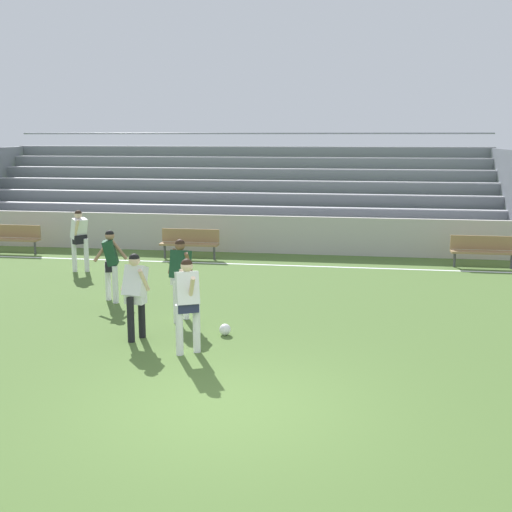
% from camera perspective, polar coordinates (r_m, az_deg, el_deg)
% --- Properties ---
extents(ground_plane, '(160.00, 160.00, 0.00)m').
position_cam_1_polar(ground_plane, '(9.23, -2.60, -13.16)').
color(ground_plane, '#4C6B30').
extents(field_line_sideline, '(44.00, 0.12, 0.01)m').
position_cam_1_polar(field_line_sideline, '(18.72, 3.61, -0.86)').
color(field_line_sideline, white).
rests_on(field_line_sideline, ground).
extents(sideline_wall, '(48.00, 0.16, 1.20)m').
position_cam_1_polar(sideline_wall, '(20.52, 4.15, 1.83)').
color(sideline_wall, '#BCB7AD').
rests_on(sideline_wall, ground).
extents(bleacher_stand, '(19.48, 5.60, 3.83)m').
position_cam_1_polar(bleacher_stand, '(24.09, -2.07, 5.79)').
color(bleacher_stand, '#B2B2B7').
rests_on(bleacher_stand, ground).
extents(bench_far_left, '(1.80, 0.40, 0.90)m').
position_cam_1_polar(bench_far_left, '(22.06, -20.69, 1.65)').
color(bench_far_left, '#99754C').
rests_on(bench_far_left, ground).
extents(bench_near_bin, '(1.80, 0.40, 0.90)m').
position_cam_1_polar(bench_near_bin, '(19.49, 19.43, 0.63)').
color(bench_near_bin, '#99754C').
rests_on(bench_near_bin, ground).
extents(bench_centre_sideline, '(1.80, 0.40, 0.90)m').
position_cam_1_polar(bench_centre_sideline, '(19.83, -5.87, 1.34)').
color(bench_centre_sideline, '#99754C').
rests_on(bench_centre_sideline, ground).
extents(player_dark_on_ball, '(0.51, 0.48, 1.69)m').
position_cam_1_polar(player_dark_on_ball, '(13.04, -6.68, -1.46)').
color(player_dark_on_ball, white).
rests_on(player_dark_on_ball, ground).
extents(player_white_deep_cover, '(0.52, 0.51, 1.62)m').
position_cam_1_polar(player_white_deep_cover, '(11.98, -10.62, -2.90)').
color(player_white_deep_cover, black).
rests_on(player_white_deep_cover, ground).
extents(player_white_wide_left, '(0.51, 0.66, 1.71)m').
position_cam_1_polar(player_white_wide_left, '(18.37, -15.34, 1.80)').
color(player_white_wide_left, white).
rests_on(player_white_wide_left, ground).
extents(player_white_overlapping, '(0.48, 0.70, 1.67)m').
position_cam_1_polar(player_white_overlapping, '(11.08, -6.08, -3.67)').
color(player_white_overlapping, white).
rests_on(player_white_overlapping, ground).
extents(player_dark_trailing_run, '(0.68, 0.46, 1.64)m').
position_cam_1_polar(player_dark_trailing_run, '(14.87, -12.72, -0.30)').
color(player_dark_trailing_run, white).
rests_on(player_dark_trailing_run, ground).
extents(soccer_ball, '(0.22, 0.22, 0.22)m').
position_cam_1_polar(soccer_ball, '(12.27, -2.76, -6.51)').
color(soccer_ball, white).
rests_on(soccer_ball, ground).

